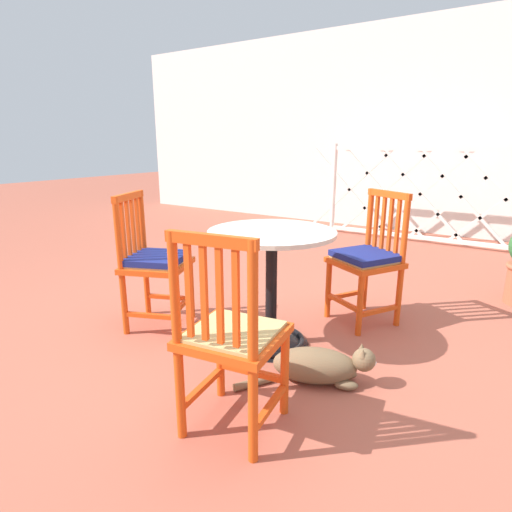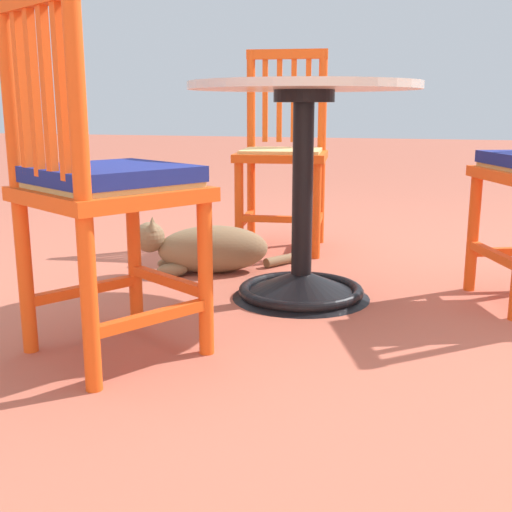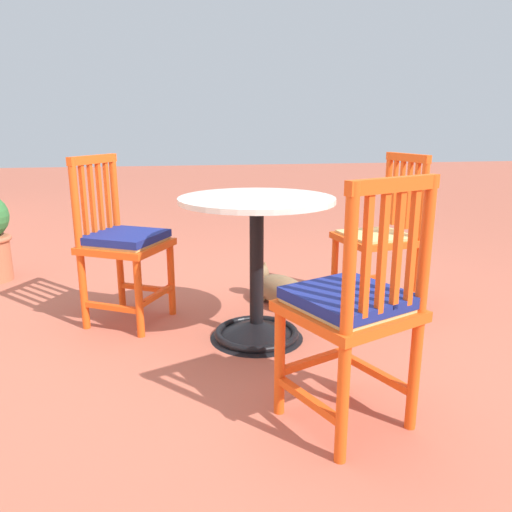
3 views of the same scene
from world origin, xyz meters
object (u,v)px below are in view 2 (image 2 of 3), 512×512
cafe_table (302,217)px  orange_chair_near_fence (103,189)px  orange_chair_tucked_in (283,155)px  tabby_cat (204,249)px

cafe_table → orange_chair_near_fence: size_ratio=0.83×
orange_chair_tucked_in → orange_chair_near_fence: same height
cafe_table → orange_chair_tucked_in: bearing=-70.5°
orange_chair_tucked_in → orange_chair_near_fence: (0.09, 1.45, 0.01)m
cafe_table → orange_chair_near_fence: bearing=61.5°
cafe_table → tabby_cat: (0.45, -0.23, -0.19)m
orange_chair_near_fence → tabby_cat: 0.97m
cafe_table → orange_chair_tucked_in: orange_chair_tucked_in is taller
tabby_cat → orange_chair_tucked_in: bearing=-107.8°
cafe_table → tabby_cat: size_ratio=1.24×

